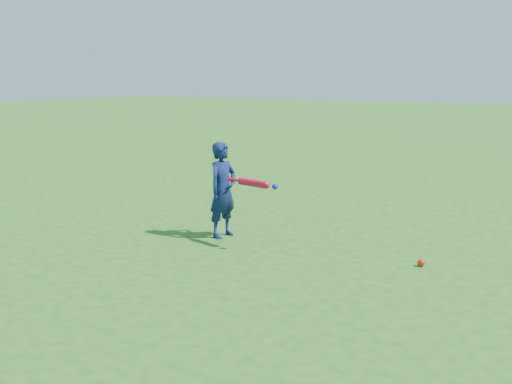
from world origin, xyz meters
The scene contains 4 objects.
ground centered at (0.00, 0.00, 0.00)m, with size 80.00×80.00×0.00m, color #205F16.
child centered at (0.16, 0.41, 0.52)m, with size 0.38×0.25×1.05m, color #101A4F.
ground_ball_red centered at (2.32, 0.61, 0.04)m, with size 0.07×0.07×0.07m, color red.
bat_swing centered at (0.67, 0.28, 0.67)m, with size 0.68×0.17×0.08m.
Camera 1 is at (3.86, -4.46, 1.71)m, focal length 40.00 mm.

